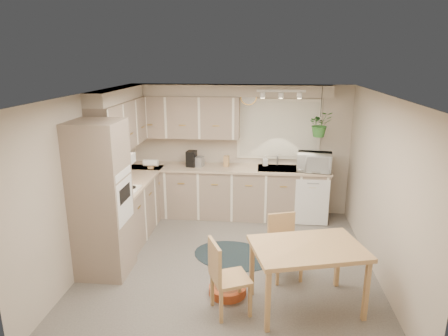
{
  "coord_description": "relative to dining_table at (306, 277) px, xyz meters",
  "views": [
    {
      "loc": [
        0.43,
        -5.13,
        2.87
      ],
      "look_at": [
        -0.14,
        0.55,
        1.27
      ],
      "focal_mm": 32.0,
      "sensor_mm": 36.0,
      "label": 1
    }
  ],
  "objects": [
    {
      "name": "pet_bed",
      "position": [
        -0.94,
        0.17,
        -0.34
      ],
      "size": [
        0.51,
        0.51,
        0.11
      ],
      "primitive_type": "cylinder",
      "rotation": [
        0.0,
        0.0,
        -0.1
      ],
      "color": "#AC4822",
      "rests_on": "floor"
    },
    {
      "name": "soap_bottle",
      "position": [
        -0.5,
        2.87,
        0.59
      ],
      "size": [
        0.12,
        0.21,
        0.09
      ],
      "primitive_type": "imported",
      "rotation": [
        0.0,
        0.0,
        0.15
      ],
      "color": "white",
      "rests_on": "counter_back"
    },
    {
      "name": "wall_front",
      "position": [
        -0.97,
        -1.18,
        0.81
      ],
      "size": [
        4.0,
        0.04,
        2.4
      ],
      "primitive_type": "cube",
      "color": "#B7A997",
      "rests_on": "floor"
    },
    {
      "name": "wall_right",
      "position": [
        1.03,
        0.92,
        0.81
      ],
      "size": [
        0.04,
        4.2,
        2.4
      ],
      "primitive_type": "cube",
      "color": "#B7A997",
      "rests_on": "floor"
    },
    {
      "name": "toaster",
      "position": [
        -1.76,
        2.74,
        0.64
      ],
      "size": [
        0.32,
        0.22,
        0.18
      ],
      "primitive_type": "cube",
      "rotation": [
        0.0,
        0.0,
        -0.21
      ],
      "color": "#97999E",
      "rests_on": "counter_back"
    },
    {
      "name": "sink",
      "position": [
        -0.27,
        2.72,
        0.51
      ],
      "size": [
        0.7,
        0.48,
        0.1
      ],
      "primitive_type": "cube",
      "color": "#97999E",
      "rests_on": "counter_back"
    },
    {
      "name": "ceiling",
      "position": [
        -0.97,
        0.92,
        2.01
      ],
      "size": [
        4.2,
        4.2,
        0.0
      ],
      "primitive_type": "plane",
      "color": "silver",
      "rests_on": "wall_back"
    },
    {
      "name": "wall_oven_face",
      "position": [
        -2.33,
        0.55,
        0.66
      ],
      "size": [
        0.02,
        0.56,
        0.58
      ],
      "primitive_type": "cube",
      "color": "white",
      "rests_on": "oven_stack"
    },
    {
      "name": "coffee_maker",
      "position": [
        -1.83,
        2.72,
        0.69
      ],
      "size": [
        0.19,
        0.22,
        0.29
      ],
      "primitive_type": "cube",
      "rotation": [
        0.0,
        0.0,
        -0.14
      ],
      "color": "black",
      "rests_on": "counter_back"
    },
    {
      "name": "track_light_bar",
      "position": [
        -0.27,
        2.47,
        1.94
      ],
      "size": [
        0.8,
        0.04,
        0.04
      ],
      "primitive_type": "cube",
      "color": "white",
      "rests_on": "ceiling"
    },
    {
      "name": "wall_back",
      "position": [
        -0.97,
        3.02,
        0.81
      ],
      "size": [
        4.0,
        0.04,
        2.4
      ],
      "primitive_type": "cube",
      "color": "#B7A997",
      "rests_on": "floor"
    },
    {
      "name": "dining_table",
      "position": [
        0.0,
        0.0,
        0.0
      ],
      "size": [
        1.43,
        1.14,
        0.79
      ],
      "primitive_type": "cube",
      "rotation": [
        0.0,
        0.0,
        0.27
      ],
      "color": "tan",
      "rests_on": "floor"
    },
    {
      "name": "wall_left",
      "position": [
        -2.97,
        0.92,
        0.81
      ],
      "size": [
        0.04,
        4.2,
        2.4
      ],
      "primitive_type": "cube",
      "color": "#B7A997",
      "rests_on": "floor"
    },
    {
      "name": "braided_rug",
      "position": [
        -0.94,
        1.16,
        -0.39
      ],
      "size": [
        1.43,
        1.22,
        0.01
      ],
      "primitive_type": "ellipsoid",
      "rotation": [
        0.0,
        0.0,
        -0.28
      ],
      "color": "black",
      "rests_on": "floor"
    },
    {
      "name": "hanging_plant",
      "position": [
        0.41,
        2.62,
        1.33
      ],
      "size": [
        0.49,
        0.52,
        0.34
      ],
      "primitive_type": "imported",
      "rotation": [
        0.0,
        0.0,
        0.27
      ],
      "color": "#316F2C",
      "rests_on": "ceiling"
    },
    {
      "name": "counter_left",
      "position": [
        -2.66,
        1.8,
        0.53
      ],
      "size": [
        0.64,
        1.89,
        0.04
      ],
      "primitive_type": "cube",
      "color": "tan",
      "rests_on": "base_cab_left"
    },
    {
      "name": "oven_stack",
      "position": [
        -2.65,
        0.55,
        0.66
      ],
      "size": [
        0.65,
        0.65,
        2.1
      ],
      "primitive_type": "cube",
      "color": "gray",
      "rests_on": "floor"
    },
    {
      "name": "knife_block",
      "position": [
        -1.2,
        2.77,
        0.65
      ],
      "size": [
        0.1,
        0.1,
        0.2
      ],
      "primitive_type": "cube",
      "rotation": [
        0.0,
        0.0,
        -0.16
      ],
      "color": "tan",
      "rests_on": "counter_back"
    },
    {
      "name": "chair_left",
      "position": [
        -0.87,
        -0.17,
        0.06
      ],
      "size": [
        0.56,
        0.56,
        0.9
      ],
      "primitive_type": "cube",
      "rotation": [
        0.0,
        0.0,
        -1.15
      ],
      "color": "tan",
      "rests_on": "floor"
    },
    {
      "name": "upper_cab_back",
      "position": [
        -1.97,
        2.85,
        1.43
      ],
      "size": [
        2.0,
        0.35,
        0.75
      ],
      "primitive_type": "cube",
      "color": "gray",
      "rests_on": "wall_back"
    },
    {
      "name": "range_hood",
      "position": [
        -2.67,
        1.22,
        1.01
      ],
      "size": [
        0.4,
        0.6,
        0.14
      ],
      "primitive_type": "cube",
      "color": "white",
      "rests_on": "upper_cab_left"
    },
    {
      "name": "dishwasher_front",
      "position": [
        0.33,
        2.41,
        0.03
      ],
      "size": [
        0.58,
        0.02,
        0.83
      ],
      "primitive_type": "cube",
      "color": "white",
      "rests_on": "base_cab_back"
    },
    {
      "name": "upper_cab_left",
      "position": [
        -2.8,
        1.92,
        1.43
      ],
      "size": [
        0.35,
        2.0,
        0.75
      ],
      "primitive_type": "cube",
      "color": "gray",
      "rests_on": "wall_left"
    },
    {
      "name": "floor",
      "position": [
        -0.97,
        0.92,
        -0.39
      ],
      "size": [
        4.2,
        4.2,
        0.0
      ],
      "primitive_type": "plane",
      "color": "slate",
      "rests_on": "ground"
    },
    {
      "name": "base_cab_back",
      "position": [
        -1.17,
        2.72,
        0.06
      ],
      "size": [
        3.6,
        0.6,
        0.9
      ],
      "primitive_type": "cube",
      "color": "gray",
      "rests_on": "floor"
    },
    {
      "name": "window_blinds",
      "position": [
        -0.27,
        2.99,
        1.21
      ],
      "size": [
        1.4,
        0.02,
        1.0
      ],
      "primitive_type": "cube",
      "color": "white",
      "rests_on": "wall_back"
    },
    {
      "name": "base_cab_left",
      "position": [
        -2.67,
        1.8,
        0.06
      ],
      "size": [
        0.6,
        1.85,
        0.9
      ],
      "primitive_type": "cube",
      "color": "gray",
      "rests_on": "floor"
    },
    {
      "name": "wall_clock",
      "position": [
        -0.82,
        2.99,
        1.79
      ],
      "size": [
        0.3,
        0.03,
        0.3
      ],
      "primitive_type": "cylinder",
      "rotation": [
        1.57,
        0.0,
        0.0
      ],
      "color": "#E7AE51",
      "rests_on": "wall_back"
    },
    {
      "name": "window_frame",
      "position": [
        -0.27,
        3.0,
        1.21
      ],
      "size": [
        1.5,
        0.02,
        1.1
      ],
      "primitive_type": "cube",
      "color": "silver",
      "rests_on": "wall_back"
    },
    {
      "name": "soffit_back",
      "position": [
        -1.17,
        2.87,
        1.91
      ],
      "size": [
        3.6,
        0.3,
        0.2
      ],
      "primitive_type": "cube",
      "color": "#B7A997",
      "rests_on": "wall_back"
    },
    {
      "name": "microwave",
      "position": [
        0.35,
        2.62,
        0.74
      ],
      "size": [
        0.62,
        0.4,
        0.4
      ],
      "primitive_type": "imported",
      "rotation": [
        0.0,
        0.0,
        -0.14
      ],
      "color": "white",
      "rests_on": "counter_back"
    },
    {
      "name": "cooktop",
      "position": [
        -2.65,
        1.22,
        0.55
      ],
      "size": [
        0.52,
        0.58,
        0.02
      ],
      "primitive_type": "cube",
      "color": "white",
      "rests_on": "counter_left"
    },
    {
      "name": "chair_back",
      "position": [
        -0.21,
        0.64,
        0.03
      ],
      "size": [
        0.51,
        0.51,
        0.85
      ],
      "primitive_type": "cube",
      "rotation": [
        0.0,
        0.0,
        3.47
      ],
      "color": "tan",
      "rests_on": "floor"
    },
    {
      "name": "counter_back",
      "position": [
        -1.17,
        2.71,
        0.53
      ],
      "size": [
        3.64,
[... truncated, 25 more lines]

